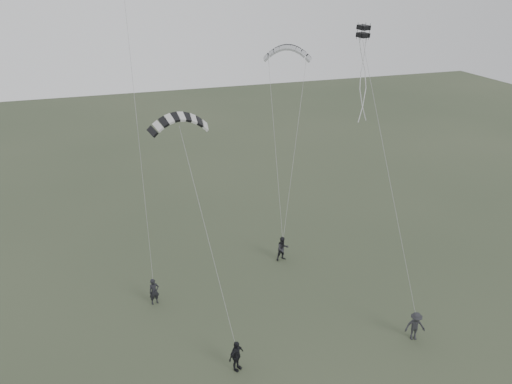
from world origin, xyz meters
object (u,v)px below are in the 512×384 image
object	(u,v)px
kite_striped	(178,117)
kite_pale_large	(288,48)
flyer_right	(283,249)
flyer_center	(236,356)
flyer_left	(154,292)
flyer_far	(415,326)
kite_box	(363,31)

from	to	relation	value
kite_striped	kite_pale_large	bearing A→B (deg)	36.31
flyer_right	kite_pale_large	size ratio (longest dim) A/B	0.54
kite_striped	flyer_center	bearing A→B (deg)	-84.44
flyer_left	kite_pale_large	distance (m)	20.29
flyer_left	flyer_far	distance (m)	16.60
kite_striped	flyer_right	bearing A→B (deg)	17.55
flyer_far	kite_box	xyz separation A→B (m)	(-0.66, 7.88, 16.05)
kite_striped	kite_box	size ratio (longest dim) A/B	4.84
flyer_far	kite_striped	bearing A→B (deg)	162.99
kite_box	flyer_center	bearing A→B (deg)	-164.44
flyer_right	flyer_center	bearing A→B (deg)	-128.05
flyer_center	flyer_far	size ratio (longest dim) A/B	1.01
flyer_right	flyer_center	size ratio (longest dim) A/B	1.03
flyer_far	flyer_left	bearing A→B (deg)	164.85
flyer_right	kite_pale_large	xyz separation A→B (m)	(2.17, 5.55, 14.02)
kite_pale_large	kite_box	size ratio (longest dim) A/B	5.15
flyer_left	kite_pale_large	bearing A→B (deg)	20.62
kite_striped	flyer_left	bearing A→B (deg)	155.89
kite_box	flyer_far	bearing A→B (deg)	-104.21
kite_box	flyer_right	bearing A→B (deg)	121.76
flyer_left	flyer_center	distance (m)	8.27
flyer_far	kite_box	bearing A→B (deg)	109.89
flyer_center	flyer_far	distance (m)	10.86
flyer_left	kite_striped	size ratio (longest dim) A/B	0.55
kite_pale_large	flyer_far	bearing A→B (deg)	-57.79
flyer_center	kite_pale_large	world-z (taller)	kite_pale_large
flyer_center	flyer_left	bearing A→B (deg)	81.55
flyer_far	flyer_right	bearing A→B (deg)	126.76
flyer_center	kite_pale_large	xyz separation A→B (m)	(8.69, 15.53, 14.05)
kite_box	flyer_left	bearing A→B (deg)	158.99
flyer_center	kite_pale_large	distance (m)	22.68
kite_pale_large	kite_box	world-z (taller)	kite_box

